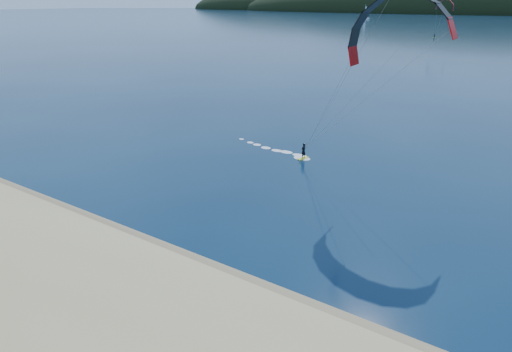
# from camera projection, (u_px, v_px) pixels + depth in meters

# --- Properties ---
(ground) EXTENTS (1800.00, 1800.00, 0.00)m
(ground) POSITION_uv_depth(u_px,v_px,m) (141.00, 304.00, 24.56)
(ground) COLOR #081F3B
(ground) RESTS_ON ground
(wet_sand) EXTENTS (220.00, 2.50, 0.10)m
(wet_sand) POSITION_uv_depth(u_px,v_px,m) (191.00, 266.00, 28.04)
(wet_sand) COLOR #80674A
(wet_sand) RESTS_ON ground
(kitesurfer_near) EXTENTS (25.31, 6.43, 16.94)m
(kitesurfer_near) POSITION_uv_depth(u_px,v_px,m) (395.00, 51.00, 35.02)
(kitesurfer_near) COLOR yellow
(kitesurfer_near) RESTS_ON ground
(kitesurfer_far) EXTENTS (8.52, 8.43, 15.29)m
(kitesurfer_far) POSITION_uv_depth(u_px,v_px,m) (445.00, 9.00, 189.08)
(kitesurfer_far) COLOR yellow
(kitesurfer_far) RESTS_ON ground
(sailboat) EXTENTS (9.46, 6.00, 13.30)m
(sailboat) POSITION_uv_depth(u_px,v_px,m) (365.00, 18.00, 398.16)
(sailboat) COLOR white
(sailboat) RESTS_ON ground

